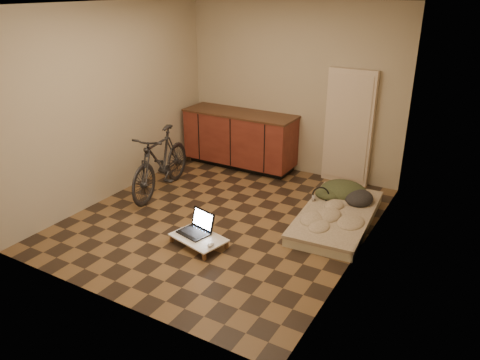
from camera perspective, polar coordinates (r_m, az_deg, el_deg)
The scene contains 10 objects.
room_shell at distance 5.60m, azimuth -2.13°, elevation 7.32°, with size 3.50×4.00×2.60m.
cabinets at distance 7.60m, azimuth 0.01°, elevation 5.02°, with size 1.84×0.62×0.91m.
appliance_panel at distance 7.05m, azimuth 13.11°, elevation 6.23°, with size 0.70×0.10×1.70m, color beige.
bicycle at distance 6.70m, azimuth -9.68°, elevation 2.58°, with size 0.47×1.58×1.02m, color black.
futon at distance 6.05m, azimuth 11.70°, elevation -4.41°, with size 0.96×1.79×0.15m.
clothing_pile at distance 6.41m, azimuth 12.97°, elevation -0.86°, with size 0.67×0.56×0.27m, color #303921, non-canonical shape.
headphones at distance 6.25m, azimuth 9.81°, elevation -1.74°, with size 0.25×0.23×0.16m, color black, non-canonical shape.
lap_desk at distance 5.45m, azimuth -5.07°, elevation -7.05°, with size 0.70×0.54×0.10m.
laptop at distance 5.52m, azimuth -5.28°, elevation -5.87°, with size 0.41×0.39×0.24m.
mouse at distance 5.25m, azimuth -3.60°, elevation -7.87°, with size 0.06×0.10×0.04m, color silver.
Camera 1 is at (2.88, -4.55, 2.80)m, focal length 35.00 mm.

